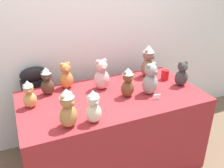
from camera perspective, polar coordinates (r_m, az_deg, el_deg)
The scene contains 15 objects.
wall_back at distance 2.70m, azimuth -5.98°, elevation 13.20°, with size 7.00×0.08×2.60m, color white.
display_table at distance 2.47m, azimuth -0.00°, elevation -10.97°, with size 1.69×0.88×0.80m, color maroon.
instrument_case at distance 2.77m, azimuth -16.84°, elevation -5.51°, with size 0.29×0.15×0.98m.
teddy_bear_cocoa at distance 2.30m, azimuth -15.07°, elevation 0.60°, with size 0.14×0.12×0.27m.
teddy_bear_mocha at distance 2.63m, azimuth 8.49°, elevation 5.28°, with size 0.20×0.19×0.35m.
teddy_bear_ginger at distance 2.39m, azimuth -10.76°, elevation 1.82°, with size 0.14×0.12×0.27m.
teddy_bear_charcoal at distance 2.50m, azimuth 16.08°, elevation 2.16°, with size 0.15×0.13×0.26m.
teddy_bear_caramel at distance 1.79m, azimuth -10.37°, elevation -5.68°, with size 0.18×0.18×0.31m.
teddy_bear_ash at distance 2.26m, azimuth 9.01°, elevation 1.02°, with size 0.19×0.18×0.31m.
teddy_bear_honey at distance 2.13m, azimuth -18.94°, elevation -2.35°, with size 0.11×0.10×0.25m.
teddy_bear_chestnut at distance 2.19m, azimuth 3.74°, elevation 0.30°, with size 0.14×0.13×0.28m.
teddy_bear_blush at distance 2.33m, azimuth -2.46°, elevation 2.05°, with size 0.16×0.14×0.31m.
teddy_bear_cream at distance 1.82m, azimuth -4.37°, elevation -5.38°, with size 0.14×0.12×0.27m.
party_cup_red at distance 2.62m, azimuth 12.38°, elevation 2.14°, with size 0.08×0.08×0.11m, color red.
name_card_front_left at distance 2.22m, azimuth 10.48°, elevation -2.99°, with size 0.07×0.01×0.05m, color white.
Camera 1 is at (-0.79, -1.58, 1.86)m, focal length 38.83 mm.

